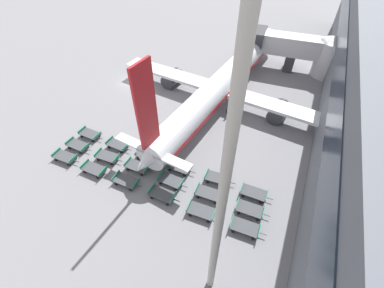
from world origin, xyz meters
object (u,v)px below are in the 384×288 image
(baggage_dolly_row_near_col_c, at_px, (126,181))
(baggage_dolly_row_mid_b_col_b, at_px, (118,145))
(baggage_dolly_row_near_col_d, at_px, (162,194))
(airplane, at_px, (223,83))
(baggage_dolly_row_mid_a_col_f, at_px, (250,209))
(baggage_dolly_row_mid_b_col_f, at_px, (254,193))
(baggage_dolly_row_mid_a_col_e, at_px, (209,193))
(baggage_dolly_row_mid_a_col_c, at_px, (137,166))
(baggage_dolly_row_near_col_e, at_px, (201,211))
(baggage_dolly_row_mid_a_col_d, at_px, (171,181))
(baggage_dolly_row_near_col_f, at_px, (245,227))
(apron_light_mast, at_px, (229,153))
(baggage_dolly_row_mid_b_col_a, at_px, (90,134))
(baggage_dolly_row_mid_b_col_c, at_px, (148,155))
(baggage_dolly_row_mid_a_col_a, at_px, (78,145))
(baggage_dolly_row_near_col_b, at_px, (94,169))
(baggage_dolly_row_mid_b_col_d, at_px, (179,167))
(baggage_dolly_row_mid_a_col_b, at_px, (108,157))
(baggage_dolly_row_near_col_a, at_px, (65,157))

(baggage_dolly_row_near_col_c, height_order, baggage_dolly_row_mid_b_col_b, same)
(baggage_dolly_row_near_col_d, bearing_deg, baggage_dolly_row_mid_b_col_b, 154.39)
(baggage_dolly_row_near_col_d, bearing_deg, airplane, 91.55)
(baggage_dolly_row_mid_a_col_f, xyz_separation_m, baggage_dolly_row_mid_b_col_f, (-0.15, 2.12, 0.00))
(baggage_dolly_row_mid_a_col_e, bearing_deg, baggage_dolly_row_mid_a_col_c, 179.71)
(airplane, relative_size, baggage_dolly_row_mid_a_col_e, 11.87)
(baggage_dolly_row_near_col_c, distance_m, baggage_dolly_row_mid_a_col_f, 13.58)
(baggage_dolly_row_near_col_e, bearing_deg, airplane, 104.14)
(baggage_dolly_row_near_col_c, xyz_separation_m, baggage_dolly_row_mid_a_col_d, (4.49, 2.09, 0.00))
(baggage_dolly_row_near_col_e, distance_m, baggage_dolly_row_near_col_f, 4.47)
(baggage_dolly_row_mid_a_col_d, distance_m, baggage_dolly_row_mid_b_col_f, 9.03)
(baggage_dolly_row_near_col_c, xyz_separation_m, baggage_dolly_row_near_col_e, (9.04, -0.03, 0.00))
(apron_light_mast, bearing_deg, baggage_dolly_row_near_col_c, 155.18)
(baggage_dolly_row_near_col_f, bearing_deg, baggage_dolly_row_mid_b_col_a, 169.03)
(baggage_dolly_row_near_col_c, xyz_separation_m, baggage_dolly_row_mid_b_col_c, (0.13, 4.28, 0.00))
(baggage_dolly_row_near_col_e, xyz_separation_m, apron_light_mast, (3.21, -5.64, 15.13))
(baggage_dolly_row_near_col_d, distance_m, baggage_dolly_row_mid_a_col_e, 4.89)
(baggage_dolly_row_near_col_c, relative_size, baggage_dolly_row_mid_a_col_a, 1.00)
(baggage_dolly_row_mid_a_col_f, distance_m, baggage_dolly_row_mid_b_col_a, 22.34)
(airplane, relative_size, baggage_dolly_row_near_col_c, 11.97)
(baggage_dolly_row_near_col_f, distance_m, baggage_dolly_row_mid_b_col_a, 22.75)
(baggage_dolly_row_near_col_f, relative_size, baggage_dolly_row_mid_b_col_c, 1.01)
(baggage_dolly_row_near_col_f, bearing_deg, baggage_dolly_row_near_col_b, -179.27)
(baggage_dolly_row_mid_a_col_e, height_order, baggage_dolly_row_mid_b_col_a, same)
(airplane, distance_m, baggage_dolly_row_mid_b_col_d, 16.03)
(baggage_dolly_row_near_col_e, relative_size, baggage_dolly_row_mid_b_col_d, 1.01)
(baggage_dolly_row_near_col_e, bearing_deg, baggage_dolly_row_mid_a_col_b, 170.78)
(baggage_dolly_row_near_col_a, bearing_deg, baggage_dolly_row_mid_b_col_c, 25.95)
(baggage_dolly_row_mid_a_col_f, relative_size, apron_light_mast, 0.13)
(baggage_dolly_row_mid_a_col_a, xyz_separation_m, baggage_dolly_row_mid_b_col_b, (4.53, 2.17, 0.00))
(baggage_dolly_row_near_col_c, relative_size, baggage_dolly_row_near_col_f, 0.99)
(baggage_dolly_row_near_col_f, bearing_deg, baggage_dolly_row_mid_a_col_d, 167.52)
(baggage_dolly_row_mid_b_col_c, xyz_separation_m, baggage_dolly_row_mid_b_col_d, (4.34, -0.04, 0.00))
(baggage_dolly_row_mid_a_col_f, bearing_deg, baggage_dolly_row_mid_a_col_a, -179.84)
(baggage_dolly_row_near_col_e, bearing_deg, baggage_dolly_row_mid_a_col_c, 165.69)
(baggage_dolly_row_near_col_a, xyz_separation_m, baggage_dolly_row_near_col_e, (17.83, 0.03, 0.00))
(baggage_dolly_row_mid_a_col_b, distance_m, baggage_dolly_row_mid_b_col_a, 5.19)
(baggage_dolly_row_near_col_b, bearing_deg, apron_light_mast, -18.44)
(baggage_dolly_row_near_col_c, bearing_deg, baggage_dolly_row_mid_b_col_a, 153.38)
(baggage_dolly_row_mid_a_col_e, xyz_separation_m, apron_light_mast, (3.34, -7.90, 15.13))
(airplane, relative_size, baggage_dolly_row_mid_a_col_a, 11.92)
(baggage_dolly_row_near_col_c, xyz_separation_m, baggage_dolly_row_mid_b_col_b, (-4.26, 4.29, 0.00))
(airplane, xyz_separation_m, baggage_dolly_row_mid_b_col_f, (9.27, -15.77, -2.41))
(baggage_dolly_row_mid_a_col_a, relative_size, baggage_dolly_row_mid_b_col_c, 1.00)
(baggage_dolly_row_mid_a_col_d, bearing_deg, baggage_dolly_row_mid_a_col_e, 1.85)
(baggage_dolly_row_mid_b_col_f, bearing_deg, baggage_dolly_row_near_col_d, -154.23)
(baggage_dolly_row_mid_a_col_a, xyz_separation_m, baggage_dolly_row_mid_a_col_b, (4.62, -0.01, 0.00))
(baggage_dolly_row_mid_a_col_d, height_order, baggage_dolly_row_mid_b_col_b, same)
(baggage_dolly_row_mid_b_col_d, bearing_deg, baggage_dolly_row_near_col_c, -136.56)
(baggage_dolly_row_near_col_e, xyz_separation_m, baggage_dolly_row_mid_b_col_a, (-17.87, 4.46, 0.00))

